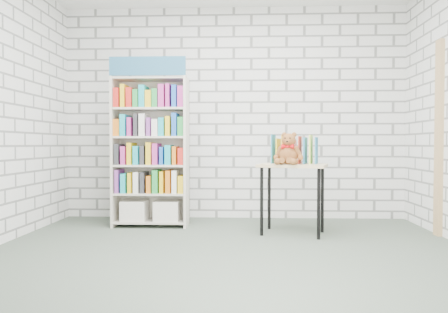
{
  "coord_description": "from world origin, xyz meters",
  "views": [
    {
      "loc": [
        0.13,
        -3.83,
        0.98
      ],
      "look_at": [
        -0.08,
        0.95,
        0.85
      ],
      "focal_mm": 35.0,
      "sensor_mm": 36.0,
      "label": 1
    }
  ],
  "objects": [
    {
      "name": "teddy_bear",
      "position": [
        0.61,
        0.87,
        0.91
      ],
      "size": [
        0.32,
        0.31,
        0.35
      ],
      "color": "brown",
      "rests_on": "display_table"
    },
    {
      "name": "display_table",
      "position": [
        0.67,
        0.97,
        0.66
      ],
      "size": [
        0.82,
        0.67,
        0.77
      ],
      "color": "tan",
      "rests_on": "ground"
    },
    {
      "name": "room_shell",
      "position": [
        0.0,
        0.0,
        1.78
      ],
      "size": [
        4.52,
        4.02,
        2.81
      ],
      "color": "silver",
      "rests_on": "ground"
    },
    {
      "name": "ground",
      "position": [
        0.0,
        0.0,
        0.0
      ],
      "size": [
        4.5,
        4.5,
        0.0
      ],
      "primitive_type": "plane",
      "color": "#465245",
      "rests_on": "ground"
    },
    {
      "name": "table_books",
      "position": [
        0.7,
        1.08,
        0.92
      ],
      "size": [
        0.54,
        0.35,
        0.3
      ],
      "color": "teal",
      "rests_on": "display_table"
    },
    {
      "name": "door_trim",
      "position": [
        2.23,
        0.95,
        1.05
      ],
      "size": [
        0.05,
        0.12,
        2.1
      ],
      "primitive_type": "cube",
      "color": "tan",
      "rests_on": "ground"
    },
    {
      "name": "bookshelf",
      "position": [
        -0.98,
        1.36,
        0.91
      ],
      "size": [
        0.89,
        0.35,
        2.0
      ],
      "color": "beige",
      "rests_on": "ground"
    }
  ]
}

